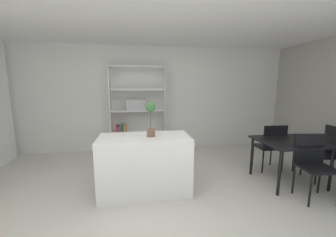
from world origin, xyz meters
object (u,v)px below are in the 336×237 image
Objects in this scene: open_bookshelf at (136,112)px; dining_table at (290,145)px; dining_chair_window_side at (327,149)px; dining_chair_far at (271,144)px; kitchen_island at (145,164)px; dining_chair_near at (313,160)px; potted_plant_on_island at (151,116)px.

open_bookshelf is 3.24m from dining_table.
dining_chair_far is at bearing -115.46° from dining_chair_window_side.
kitchen_island is 0.65× the size of open_bookshelf.
open_bookshelf reaches higher than dining_chair_far.
dining_table is at bearing -37.56° from open_bookshelf.
dining_table is at bearing -83.74° from dining_chair_window_side.
dining_chair_far is 0.91m from dining_chair_near.
open_bookshelf is at bearing -113.79° from dining_chair_window_side.
dining_chair_window_side is (3.13, -0.06, 0.11)m from kitchen_island.
potted_plant_on_island is at bearing 12.88° from dining_chair_far.
dining_chair_near is (2.32, -0.47, -0.62)m from potted_plant_on_island.
potted_plant_on_island is 2.45m from dining_chair_near.
kitchen_island is 2.65× the size of potted_plant_on_island.
kitchen_island is 1.45× the size of dining_chair_near.
kitchen_island is at bearing 179.00° from dining_table.
dining_chair_window_side reaches higher than dining_table.
dining_chair_far is 0.98× the size of dining_chair_near.
dining_table is 1.07× the size of dining_chair_near.
dining_chair_window_side is at bearing -31.10° from open_bookshelf.
dining_chair_near is at bearing -11.49° from potted_plant_on_island.
dining_chair_far is at bearing -30.61° from open_bookshelf.
dining_chair_near is (0.01, -0.46, -0.09)m from dining_table.
dining_chair_window_side is at bearing -0.55° from potted_plant_on_island.
dining_chair_far is (2.31, 0.44, -0.64)m from potted_plant_on_island.
dining_chair_near is at bearing -11.64° from kitchen_island.
potted_plant_on_island is at bearing -15.33° from kitchen_island.
dining_chair_far is at bearing 10.78° from potted_plant_on_island.
dining_chair_far is at bearing 98.22° from dining_chair_near.
kitchen_island is 3.13m from dining_chair_window_side.
open_bookshelf is 3.85m from dining_chair_window_side.
dining_chair_far is (2.40, 0.41, 0.10)m from kitchen_island.
dining_chair_window_side is at bearing -1.04° from dining_table.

